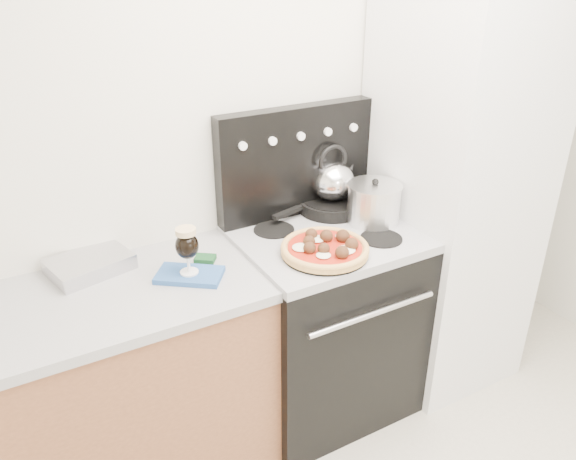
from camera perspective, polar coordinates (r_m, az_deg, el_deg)
room_shell at (r=1.66m, az=18.76°, el=-2.82°), size 3.52×3.01×2.52m
base_cabinet at (r=2.43m, az=-20.25°, el=-16.50°), size 1.45×0.60×0.86m
countertop at (r=2.16m, az=-22.10°, el=-7.62°), size 1.48×0.63×0.04m
stove_body at (r=2.69m, az=3.64°, el=-9.62°), size 0.76×0.65×0.88m
cooktop at (r=2.45m, az=3.95°, el=-0.87°), size 0.76×0.65×0.04m
backguard at (r=2.56m, az=0.76°, el=6.98°), size 0.76×0.08×0.50m
fridge at (r=2.83m, az=16.26°, el=3.05°), size 0.64×0.68×1.90m
foil_sheet at (r=2.32m, az=-19.51°, el=-3.28°), size 0.34×0.28×0.06m
oven_mitt at (r=2.19m, az=-9.97°, el=-4.53°), size 0.28×0.26×0.02m
beer_glass at (r=2.13m, az=-10.19°, el=-2.07°), size 0.10×0.10×0.19m
pizza_pan at (r=2.28m, az=3.75°, el=-2.40°), size 0.39×0.39×0.01m
pizza at (r=2.26m, az=3.77°, el=-1.71°), size 0.43×0.43×0.05m
skillet at (r=2.66m, az=4.44°, el=2.56°), size 0.38×0.38×0.06m
tea_kettle at (r=2.61m, az=4.54°, el=5.36°), size 0.23×0.23×0.22m
stock_pot at (r=2.55m, az=8.69°, el=2.60°), size 0.29×0.29×0.17m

